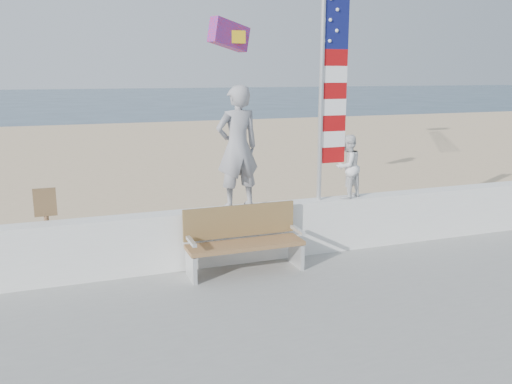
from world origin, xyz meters
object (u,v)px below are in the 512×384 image
bench (243,239)px  flag (328,85)px  adult (237,147)px  child (347,167)px

bench → flag: bearing=15.6°
adult → flag: size_ratio=0.55×
adult → flag: bearing=173.4°
adult → flag: flag is taller
child → bench: child is taller
flag → bench: bearing=-164.4°
flag → child: bearing=0.0°
bench → child: bearing=12.6°
flag → adult: bearing=180.0°
adult → flag: 1.83m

